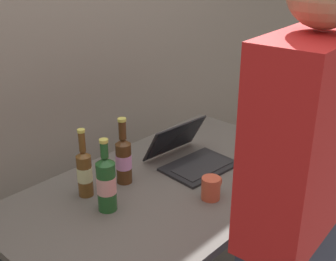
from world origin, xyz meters
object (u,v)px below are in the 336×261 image
laptop (191,156)px  beer_bottle_green (106,182)px  person_figure (293,235)px  coffee_mug (211,188)px  beer_bottle_brown (84,171)px  beer_bottle_dark (124,158)px

laptop → beer_bottle_green: beer_bottle_green is taller
person_figure → coffee_mug: bearing=66.3°
laptop → beer_bottle_brown: size_ratio=1.20×
beer_bottle_dark → beer_bottle_green: 0.21m
beer_bottle_brown → person_figure: 0.85m
beer_bottle_green → person_figure: (0.14, -0.70, 0.04)m
beer_bottle_brown → coffee_mug: bearing=-50.4°
laptop → coffee_mug: size_ratio=3.16×
beer_bottle_green → coffee_mug: (0.33, -0.25, -0.07)m
beer_bottle_brown → beer_bottle_dark: bearing=-11.9°
beer_bottle_brown → coffee_mug: 0.51m
laptop → coffee_mug: laptop is taller
laptop → person_figure: (-0.37, -0.70, 0.11)m
beer_bottle_brown → coffee_mug: size_ratio=2.63×
beer_bottle_dark → coffee_mug: (0.15, -0.36, -0.07)m
laptop → person_figure: size_ratio=0.21×
laptop → beer_bottle_green: size_ratio=1.18×
person_figure → coffee_mug: person_figure is taller
beer_bottle_green → person_figure: 0.71m
coffee_mug → person_figure: bearing=-113.7°
laptop → person_figure: bearing=-117.8°
laptop → beer_bottle_dark: 0.34m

